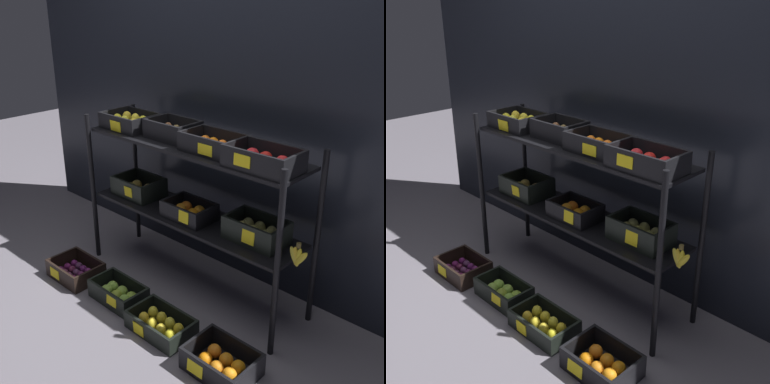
# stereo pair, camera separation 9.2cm
# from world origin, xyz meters

# --- Properties ---
(ground_plane) EXTENTS (10.00, 10.00, 0.00)m
(ground_plane) POSITION_xyz_m (0.00, 0.00, 0.00)
(ground_plane) COLOR slate
(storefront_wall) EXTENTS (3.89, 0.12, 1.92)m
(storefront_wall) POSITION_xyz_m (0.00, 0.39, 0.96)
(storefront_wall) COLOR black
(storefront_wall) RESTS_ON ground_plane
(display_rack) EXTENTS (1.61, 0.42, 1.06)m
(display_rack) POSITION_xyz_m (0.02, -0.01, 0.74)
(display_rack) COLOR black
(display_rack) RESTS_ON ground_plane
(crate_ground_plum) EXTENTS (0.34, 0.26, 0.12)m
(crate_ground_plum) POSITION_xyz_m (-0.62, -0.47, 0.04)
(crate_ground_plum) COLOR black
(crate_ground_plum) RESTS_ON ground_plane
(crate_ground_apple_green) EXTENTS (0.35, 0.21, 0.12)m
(crate_ground_apple_green) POSITION_xyz_m (-0.21, -0.44, 0.05)
(crate_ground_apple_green) COLOR black
(crate_ground_apple_green) RESTS_ON ground_plane
(crate_ground_lemon) EXTENTS (0.37, 0.24, 0.11)m
(crate_ground_lemon) POSITION_xyz_m (0.20, -0.47, 0.04)
(crate_ground_lemon) COLOR black
(crate_ground_lemon) RESTS_ON ground_plane
(crate_ground_orange) EXTENTS (0.35, 0.27, 0.13)m
(crate_ground_orange) POSITION_xyz_m (0.64, -0.47, 0.05)
(crate_ground_orange) COLOR black
(crate_ground_orange) RESTS_ON ground_plane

